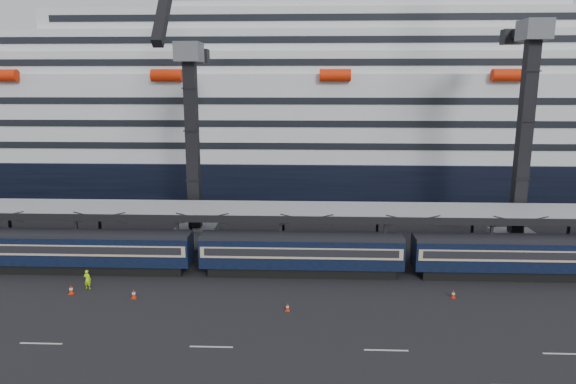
# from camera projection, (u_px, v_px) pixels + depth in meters

# --- Properties ---
(ground) EXTENTS (260.00, 260.00, 0.00)m
(ground) POSITION_uv_depth(u_px,v_px,m) (405.00, 324.00, 38.75)
(ground) COLOR black
(ground) RESTS_ON ground
(lane_markings) EXTENTS (111.00, 4.27, 0.02)m
(lane_markings) POSITION_uv_depth(u_px,v_px,m) (546.00, 363.00, 33.33)
(lane_markings) COLOR beige
(lane_markings) RESTS_ON ground
(train) EXTENTS (133.05, 3.00, 4.05)m
(train) POSITION_uv_depth(u_px,v_px,m) (337.00, 253.00, 48.24)
(train) COLOR black
(train) RESTS_ON ground
(canopy) EXTENTS (130.00, 6.25, 5.53)m
(canopy) POSITION_uv_depth(u_px,v_px,m) (382.00, 211.00, 51.34)
(canopy) COLOR gray
(canopy) RESTS_ON ground
(cruise_ship) EXTENTS (214.09, 28.84, 34.00)m
(cruise_ship) POSITION_uv_depth(u_px,v_px,m) (348.00, 118.00, 81.16)
(cruise_ship) COLOR black
(cruise_ship) RESTS_ON ground
(crane_dark_near) EXTENTS (4.50, 17.75, 35.08)m
(crane_dark_near) POSITION_uv_depth(u_px,v_px,m) (191.00, 139.00, 55.20)
(crane_dark_near) COLOR #4E5155
(crane_dark_near) RESTS_ON ground
(crane_dark_mid) EXTENTS (4.50, 18.24, 39.64)m
(crane_dark_mid) POSITION_uv_depth(u_px,v_px,m) (527.00, 128.00, 52.58)
(crane_dark_mid) COLOR #4E5155
(crane_dark_mid) RESTS_ON ground
(worker) EXTENTS (0.68, 0.49, 1.75)m
(worker) POSITION_uv_depth(u_px,v_px,m) (87.00, 279.00, 45.19)
(worker) COLOR #C1FE0D
(worker) RESTS_ON ground
(traffic_cone_b) EXTENTS (0.42, 0.42, 0.85)m
(traffic_cone_b) POSITION_uv_depth(u_px,v_px,m) (71.00, 289.00, 44.18)
(traffic_cone_b) COLOR red
(traffic_cone_b) RESTS_ON ground
(traffic_cone_c) EXTENTS (0.41, 0.41, 0.83)m
(traffic_cone_c) POSITION_uv_depth(u_px,v_px,m) (134.00, 294.00, 43.30)
(traffic_cone_c) COLOR red
(traffic_cone_c) RESTS_ON ground
(traffic_cone_d) EXTENTS (0.33, 0.33, 0.67)m
(traffic_cone_d) POSITION_uv_depth(u_px,v_px,m) (288.00, 307.00, 40.89)
(traffic_cone_d) COLOR red
(traffic_cone_d) RESTS_ON ground
(traffic_cone_e) EXTENTS (0.36, 0.36, 0.71)m
(traffic_cone_e) POSITION_uv_depth(u_px,v_px,m) (453.00, 294.00, 43.41)
(traffic_cone_e) COLOR red
(traffic_cone_e) RESTS_ON ground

